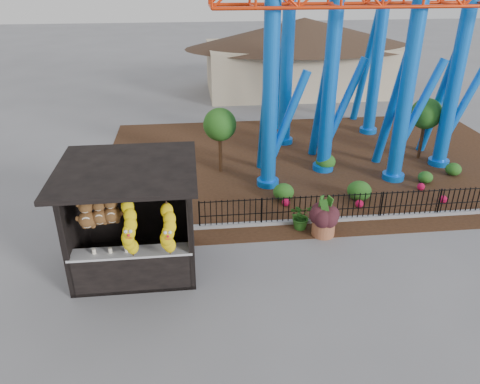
{
  "coord_description": "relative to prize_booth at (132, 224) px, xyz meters",
  "views": [
    {
      "loc": [
        -1.34,
        -10.01,
        7.74
      ],
      "look_at": [
        -0.07,
        1.5,
        2.0
      ],
      "focal_mm": 35.0,
      "sensor_mm": 36.0,
      "label": 1
    }
  ],
  "objects": [
    {
      "name": "mulch_bed",
      "position": [
        7.0,
        7.09,
        -1.52
      ],
      "size": [
        18.0,
        12.0,
        0.02
      ],
      "primitive_type": "cube",
      "color": "#331E11",
      "rests_on": "ground"
    },
    {
      "name": "planter_foliage",
      "position": [
        5.63,
        1.32,
        -0.62
      ],
      "size": [
        0.7,
        0.7,
        0.64
      ],
      "primitive_type": "ellipsoid",
      "color": "#321419",
      "rests_on": "terracotta_planter"
    },
    {
      "name": "terracotta_planter",
      "position": [
        5.63,
        1.32,
        -1.23
      ],
      "size": [
        0.83,
        0.83,
        0.58
      ],
      "primitive_type": "cylinder",
      "rotation": [
        0.0,
        0.0,
        -0.16
      ],
      "color": "#985637",
      "rests_on": "ground"
    },
    {
      "name": "picket_fence",
      "position": [
        7.9,
        2.09,
        -1.02
      ],
      "size": [
        12.2,
        0.06,
        1.0
      ],
      "primitive_type": null,
      "color": "black",
      "rests_on": "ground"
    },
    {
      "name": "potted_plant",
      "position": [
        5.03,
        1.79,
        -1.08
      ],
      "size": [
        1.0,
        0.95,
        0.88
      ],
      "primitive_type": "imported",
      "rotation": [
        0.0,
        0.0,
        0.41
      ],
      "color": "#2B5519",
      "rests_on": "ground"
    },
    {
      "name": "curb",
      "position": [
        7.0,
        2.09,
        -1.46
      ],
      "size": [
        18.0,
        0.18,
        0.12
      ],
      "primitive_type": "cube",
      "color": "gray",
      "rests_on": "ground"
    },
    {
      "name": "ground",
      "position": [
        3.0,
        -0.91,
        -1.52
      ],
      "size": [
        120.0,
        120.0,
        0.0
      ],
      "primitive_type": "plane",
      "color": "slate",
      "rests_on": "ground"
    },
    {
      "name": "pavilion",
      "position": [
        9.0,
        19.09,
        1.54
      ],
      "size": [
        15.0,
        15.0,
        4.8
      ],
      "color": "#BFAD8C",
      "rests_on": "ground"
    },
    {
      "name": "prize_booth",
      "position": [
        0.0,
        0.0,
        0.0
      ],
      "size": [
        3.5,
        3.4,
        3.12
      ],
      "color": "black",
      "rests_on": "ground"
    },
    {
      "name": "landscaping",
      "position": [
        7.7,
        4.55,
        -1.21
      ],
      "size": [
        7.86,
        3.96,
        0.69
      ],
      "color": "#225519",
      "rests_on": "mulch_bed"
    }
  ]
}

